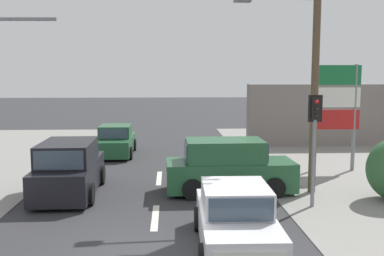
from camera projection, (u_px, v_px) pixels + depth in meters
lane_dash_mid at (155, 217)px, 13.22m from camera, size 0.20×2.40×0.01m
lane_dash_far at (159, 178)px, 18.18m from camera, size 0.20×2.40×0.01m
utility_pole_midground_right at (312, 50)px, 15.36m from camera, size 3.78×0.48×9.34m
pedestal_signal_right_kerb at (315, 132)px, 13.95m from camera, size 0.44×0.29×3.56m
shopping_plaza_sign at (335, 102)px, 19.18m from camera, size 2.10×0.16×4.60m
shopfront_wall_far at (349, 115)px, 26.44m from camera, size 12.00×1.00×3.60m
suv_crossing_left at (228, 168)px, 15.92m from camera, size 4.57×2.12×1.90m
suv_kerbside_parked at (69, 170)px, 15.62m from camera, size 2.13×4.57×1.90m
sedan_receding_far at (116, 141)px, 23.32m from camera, size 1.90×4.25×1.56m
sedan_oncoming_near at (235, 220)px, 10.80m from camera, size 1.95×4.27×1.56m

